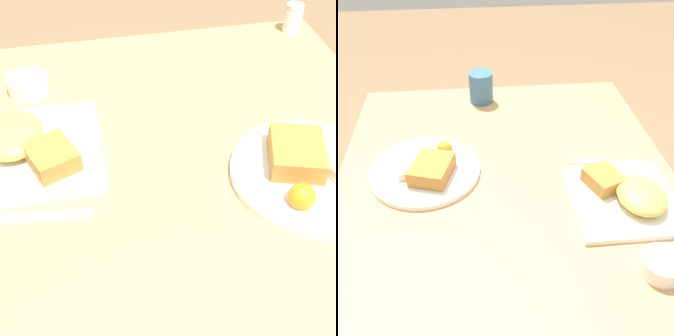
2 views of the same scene
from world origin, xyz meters
The scene contains 7 objects.
ground_plane centered at (0.00, 0.00, 0.00)m, with size 8.00×8.00×0.00m, color #846647.
dining_table centered at (0.00, 0.00, 0.67)m, with size 1.00×0.85×0.76m.
plate_square_near centered at (-0.11, -0.27, 0.78)m, with size 0.24×0.24×0.06m.
plate_oval_far centered at (0.04, 0.20, 0.77)m, with size 0.28×0.28×0.05m.
sauce_ramekin centered at (-0.30, -0.27, 0.78)m, with size 0.08×0.08×0.04m.
butter_knife centered at (0.04, -0.27, 0.76)m, with size 0.04×0.20×0.00m.
coffee_mug centered at (0.41, 0.04, 0.81)m, with size 0.08×0.08×0.10m.
Camera 2 is at (-0.74, 0.08, 1.40)m, focal length 42.00 mm.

